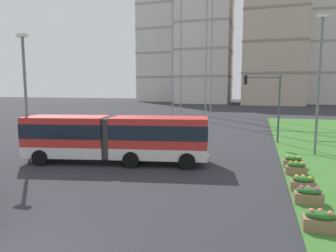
{
  "coord_description": "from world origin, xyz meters",
  "views": [
    {
      "loc": [
        6.03,
        -5.78,
        4.81
      ],
      "look_at": [
        0.03,
        14.23,
        2.2
      ],
      "focal_mm": 32.29,
      "sensor_mm": 36.0,
      "label": 1
    }
  ],
  "objects": [
    {
      "name": "flower_planter_2",
      "position": [
        8.15,
        7.4,
        0.43
      ],
      "size": [
        1.1,
        0.56,
        0.74
      ],
      "color": "#937051",
      "rests_on": "grass_median"
    },
    {
      "name": "apartment_tower_westcentre",
      "position": [
        -11.34,
        95.33,
        20.64
      ],
      "size": [
        16.88,
        18.09,
        41.23
      ],
      "color": "silver",
      "rests_on": "ground"
    },
    {
      "name": "apartment_tower_west",
      "position": [
        -30.0,
        107.29,
        25.83
      ],
      "size": [
        15.15,
        18.1,
        51.61
      ],
      "color": "silver",
      "rests_on": "ground"
    },
    {
      "name": "flower_planter_1",
      "position": [
        8.15,
        4.88,
        0.43
      ],
      "size": [
        1.1,
        0.56,
        0.74
      ],
      "color": "#937051",
      "rests_on": "grass_median"
    },
    {
      "name": "apartment_tower_eastcentre",
      "position": [
        25.02,
        101.17,
        27.25
      ],
      "size": [
        20.18,
        16.92,
        54.46
      ],
      "color": "silver",
      "rests_on": "ground"
    },
    {
      "name": "articulated_bus",
      "position": [
        -2.71,
        11.69,
        1.65
      ],
      "size": [
        12.06,
        4.74,
        3.0
      ],
      "color": "red",
      "rests_on": "ground"
    },
    {
      "name": "traffic_light_far_right",
      "position": [
        6.73,
        22.0,
        4.06
      ],
      "size": [
        3.25,
        0.28,
        5.95
      ],
      "color": "#474C51",
      "rests_on": "ground"
    },
    {
      "name": "flower_planter_3",
      "position": [
        8.15,
        9.05,
        0.43
      ],
      "size": [
        1.1,
        0.56,
        0.74
      ],
      "color": "#937051",
      "rests_on": "grass_median"
    },
    {
      "name": "apartment_tower_centre",
      "position": [
        9.73,
        90.46,
        21.77
      ],
      "size": [
        17.31,
        16.98,
        43.49
      ],
      "color": "#C6B299",
      "rests_on": "ground"
    },
    {
      "name": "transmission_pylon",
      "position": [
        -5.86,
        49.77,
        20.18
      ],
      "size": [
        9.0,
        6.24,
        37.43
      ],
      "color": "gray",
      "rests_on": "ground"
    },
    {
      "name": "flower_planter_4",
      "position": [
        8.15,
        11.87,
        0.43
      ],
      "size": [
        1.1,
        0.56,
        0.74
      ],
      "color": "#937051",
      "rests_on": "grass_median"
    },
    {
      "name": "streetlight_median",
      "position": [
        10.05,
        17.76,
        5.37
      ],
      "size": [
        0.7,
        0.28,
        9.85
      ],
      "color": "slate",
      "rests_on": "ground"
    },
    {
      "name": "streetlight_left",
      "position": [
        -8.5,
        10.44,
        4.57
      ],
      "size": [
        0.7,
        0.28,
        8.26
      ],
      "color": "slate",
      "rests_on": "ground"
    },
    {
      "name": "flower_planter_5",
      "position": [
        8.15,
        13.43,
        0.43
      ],
      "size": [
        1.1,
        0.56,
        0.74
      ],
      "color": "#937051",
      "rests_on": "grass_median"
    }
  ]
}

